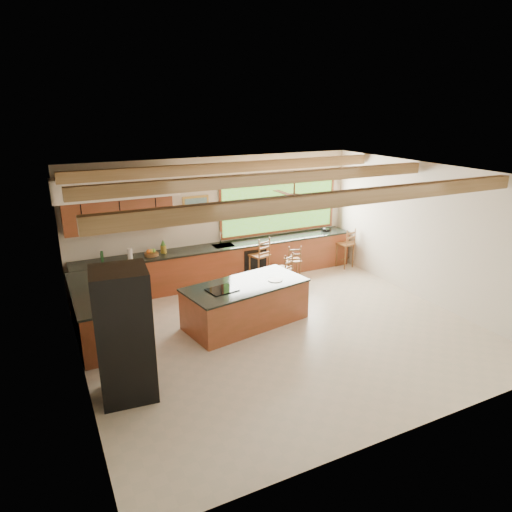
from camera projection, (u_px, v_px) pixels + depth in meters
name	position (u px, v px, depth m)	size (l,w,h in m)	color
ground	(282.00, 330.00, 8.81)	(7.20, 7.20, 0.00)	beige
room_shell	(259.00, 212.00, 8.60)	(7.27, 6.54, 3.02)	beige
counter_run	(197.00, 273.00, 10.47)	(7.12, 3.10, 1.25)	brown
island	(246.00, 304.00, 8.99)	(2.56, 1.52, 0.85)	brown
refrigerator	(124.00, 334.00, 6.56)	(0.85, 0.83, 2.00)	black
bar_stool_a	(260.00, 256.00, 10.94)	(0.51, 0.51, 1.17)	brown
bar_stool_b	(284.00, 270.00, 10.33)	(0.47, 0.47, 0.98)	brown
bar_stool_c	(294.00, 261.00, 10.87)	(0.44, 0.44, 1.00)	brown
bar_stool_d	(347.00, 245.00, 12.03)	(0.45, 0.45, 1.08)	brown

